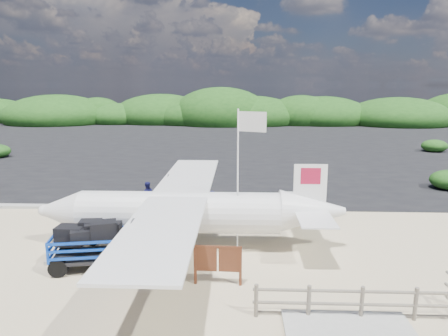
% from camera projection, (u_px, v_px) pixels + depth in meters
% --- Properties ---
extents(ground, '(160.00, 160.00, 0.00)m').
position_uv_depth(ground, '(179.00, 246.00, 16.56)').
color(ground, beige).
extents(asphalt_apron, '(90.00, 50.00, 0.04)m').
position_uv_depth(asphalt_apron, '(218.00, 143.00, 45.91)').
color(asphalt_apron, '#B2B2B2').
rests_on(asphalt_apron, ground).
extents(vegetation_band, '(124.00, 8.00, 4.40)m').
position_uv_depth(vegetation_band, '(226.00, 123.00, 70.37)').
color(vegetation_band, '#B2B2B2').
rests_on(vegetation_band, ground).
extents(fence, '(6.40, 2.00, 1.10)m').
position_uv_depth(fence, '(361.00, 319.00, 11.43)').
color(fence, '#B2B2B2').
rests_on(fence, ground).
extents(baggage_cart, '(3.34, 2.26, 1.54)m').
position_uv_depth(baggage_cart, '(95.00, 267.00, 14.67)').
color(baggage_cart, '#0C3BB9').
rests_on(baggage_cart, ground).
extents(flagpole, '(1.23, 0.89, 5.70)m').
position_uv_depth(flagpole, '(237.00, 250.00, 16.20)').
color(flagpole, white).
rests_on(flagpole, ground).
extents(signboard, '(1.72, 0.23, 1.41)m').
position_uv_depth(signboard, '(218.00, 284.00, 13.40)').
color(signboard, '#5C2F1A').
rests_on(signboard, ground).
extents(crew_a, '(0.69, 0.47, 1.83)m').
position_uv_depth(crew_a, '(212.00, 209.00, 18.50)').
color(crew_a, '#151651').
rests_on(crew_a, ground).
extents(crew_b, '(0.82, 0.70, 1.49)m').
position_uv_depth(crew_b, '(147.00, 195.00, 21.54)').
color(crew_b, '#151651').
rests_on(crew_b, ground).
extents(crew_c, '(1.13, 0.78, 1.78)m').
position_uv_depth(crew_c, '(179.00, 218.00, 17.34)').
color(crew_c, '#151651').
rests_on(crew_c, ground).
extents(aircraft_large, '(14.96, 14.96, 4.48)m').
position_uv_depth(aircraft_large, '(315.00, 147.00, 43.46)').
color(aircraft_large, '#B2B2B2').
rests_on(aircraft_large, ground).
extents(aircraft_small, '(9.26, 9.26, 2.36)m').
position_uv_depth(aircraft_small, '(182.00, 136.00, 52.88)').
color(aircraft_small, '#B2B2B2').
rests_on(aircraft_small, ground).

